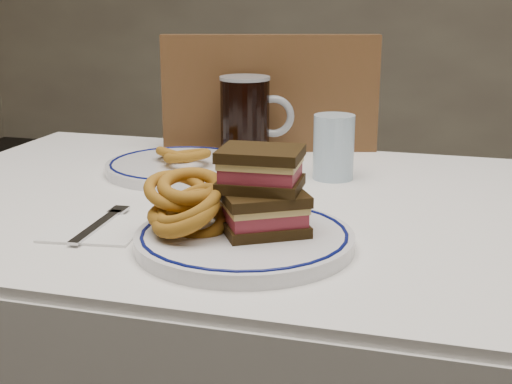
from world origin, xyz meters
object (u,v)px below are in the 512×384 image
(beer_mug, at_px, (247,117))
(far_plate, at_px, (181,166))
(main_plate, at_px, (244,239))
(reuben_sandwich, at_px, (263,190))
(chair_far, at_px, (269,222))

(beer_mug, xyz_separation_m, far_plate, (-0.09, -0.14, -0.08))
(beer_mug, height_order, far_plate, beer_mug)
(main_plate, height_order, reuben_sandwich, reuben_sandwich)
(far_plate, bearing_deg, main_plate, -56.76)
(beer_mug, relative_size, far_plate, 0.59)
(chair_far, height_order, reuben_sandwich, chair_far)
(reuben_sandwich, distance_m, beer_mug, 0.51)
(far_plate, bearing_deg, reuben_sandwich, -53.13)
(chair_far, distance_m, beer_mug, 0.36)
(beer_mug, bearing_deg, reuben_sandwich, -70.87)
(reuben_sandwich, height_order, far_plate, reuben_sandwich)
(reuben_sandwich, distance_m, far_plate, 0.43)
(chair_far, height_order, far_plate, chair_far)
(main_plate, height_order, beer_mug, beer_mug)
(main_plate, bearing_deg, chair_far, 102.34)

